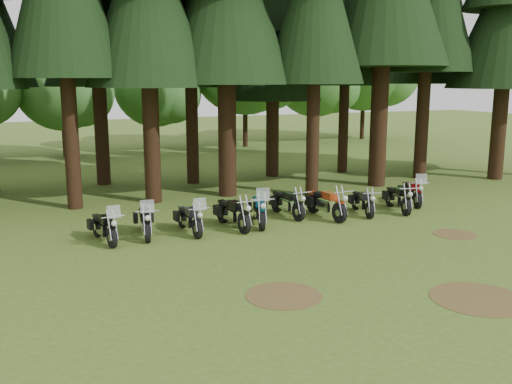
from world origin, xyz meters
The scene contains 20 objects.
ground centered at (0.00, 0.00, 0.00)m, with size 120.00×120.00×0.00m, color #3A551C.
pine_back_4 centered at (4.04, 13.25, 8.25)m, with size 4.94×4.94×13.78m.
decid_3 centered at (-4.71, 25.13, 4.51)m, with size 6.12×5.95×7.65m.
decid_4 centered at (1.58, 26.32, 4.37)m, with size 5.93×5.76×7.41m.
decid_5 centered at (8.29, 25.71, 6.23)m, with size 8.45×8.21×10.56m.
decid_6 centered at (14.85, 27.01, 5.20)m, with size 7.06×6.86×8.82m.
decid_7 centered at (19.46, 26.83, 6.22)m, with size 8.44×8.20×10.55m.
dirt_patch_0 centered at (-3.00, -2.00, 0.01)m, with size 1.80×1.80×0.01m, color #4C3D1E.
dirt_patch_1 centered at (4.50, 0.50, 0.01)m, with size 1.40×1.40×0.01m, color #4C3D1E.
dirt_patch_2 centered at (1.00, -4.00, 0.01)m, with size 2.20×2.20×0.01m, color #4C3D1E.
motorcycle_0 centered at (-6.04, 4.25, 0.45)m, with size 0.57×2.15×1.35m.
motorcycle_1 centered at (-4.73, 4.40, 0.47)m, with size 0.59×2.23×1.40m.
motorcycle_2 centered at (-3.32, 4.18, 0.46)m, with size 0.41×2.16×1.36m.
motorcycle_3 centered at (-1.79, 4.21, 0.49)m, with size 0.40×2.34×0.95m.
motorcycle_4 centered at (-0.79, 4.27, 0.50)m, with size 0.99×2.35×1.50m.
motorcycle_5 centered at (0.65, 4.94, 0.47)m, with size 0.36×2.25×0.91m.
motorcycle_6 centered at (1.84, 4.19, 0.50)m, with size 0.39×2.41×0.98m.
motorcycle_7 centered at (3.39, 4.13, 0.43)m, with size 0.62×2.03×0.84m.
motorcycle_8 centered at (4.92, 4.01, 0.46)m, with size 0.73×2.19×0.91m.
motorcycle_9 centered at (6.16, 4.74, 0.47)m, with size 1.07×2.19×1.42m.
Camera 1 is at (-8.70, -13.19, 4.95)m, focal length 40.00 mm.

